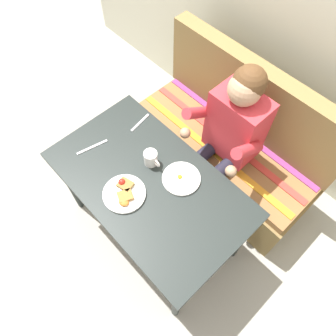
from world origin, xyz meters
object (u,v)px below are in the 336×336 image
object	(u,v)px
plate_breakfast	(124,193)
couch	(227,147)
plate_eggs	(181,178)
fork	(140,122)
coffee_mug	(151,158)
knife	(92,147)
table	(150,189)
person	(228,133)

from	to	relation	value
plate_breakfast	couch	bearing A→B (deg)	87.61
plate_eggs	fork	world-z (taller)	plate_eggs
coffee_mug	knife	size ratio (longest dim) A/B	0.59
coffee_mug	fork	world-z (taller)	coffee_mug
fork	plate_breakfast	bearing A→B (deg)	-59.70
plate_breakfast	fork	bearing A→B (deg)	129.66
table	plate_eggs	world-z (taller)	plate_eggs
person	plate_eggs	xyz separation A→B (m)	(0.03, -0.44, -0.00)
table	person	world-z (taller)	person
table	fork	bearing A→B (deg)	146.01
person	plate_eggs	world-z (taller)	person
table	coffee_mug	size ratio (longest dim) A/B	10.17
plate_eggs	knife	world-z (taller)	plate_eggs
table	plate_eggs	size ratio (longest dim) A/B	5.41
plate_breakfast	person	bearing A→B (deg)	80.81
couch	plate_eggs	distance (m)	0.75
person	plate_eggs	bearing A→B (deg)	-86.13
person	plate_eggs	distance (m)	0.44
fork	knife	world-z (taller)	same
plate_breakfast	fork	distance (m)	0.51
couch	coffee_mug	size ratio (longest dim) A/B	12.20
couch	fork	bearing A→B (deg)	-125.19
coffee_mug	fork	xyz separation A→B (m)	(-0.27, 0.15, -0.05)
plate_breakfast	knife	world-z (taller)	plate_breakfast
table	couch	size ratio (longest dim) A/B	0.83
knife	fork	bearing A→B (deg)	93.34
table	plate_breakfast	world-z (taller)	plate_breakfast
plate_eggs	coffee_mug	size ratio (longest dim) A/B	1.88
couch	fork	size ratio (longest dim) A/B	8.47
couch	fork	xyz separation A→B (m)	(-0.37, -0.52, 0.40)
table	fork	size ratio (longest dim) A/B	7.06
table	plate_breakfast	distance (m)	0.18
table	coffee_mug	world-z (taller)	coffee_mug
plate_eggs	knife	distance (m)	0.58
plate_breakfast	fork	xyz separation A→B (m)	(-0.33, 0.39, -0.01)
table	plate_eggs	distance (m)	0.21
couch	plate_breakfast	xyz separation A→B (m)	(-0.04, -0.91, 0.41)
table	plate_breakfast	bearing A→B (deg)	-104.40
couch	coffee_mug	distance (m)	0.81
table	person	bearing A→B (deg)	82.15
person	coffee_mug	bearing A→B (deg)	-109.30
couch	person	distance (m)	0.45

